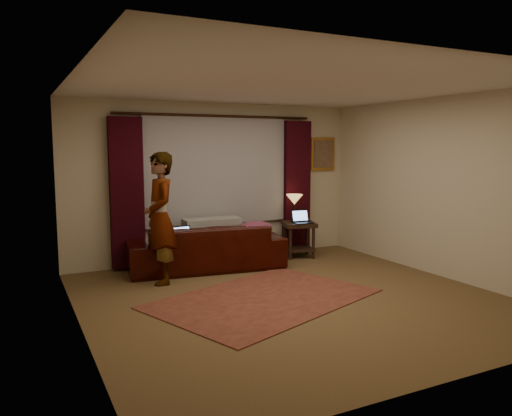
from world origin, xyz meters
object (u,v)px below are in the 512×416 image
at_px(tiffany_lamp, 294,208).
at_px(end_table, 299,239).
at_px(laptop_table, 303,217).
at_px(sofa, 206,238).
at_px(laptop_sofa, 185,235).
at_px(person, 160,218).

bearing_deg(tiffany_lamp, end_table, -88.61).
relative_size(tiffany_lamp, laptop_table, 1.38).
xyz_separation_m(sofa, laptop_table, (1.71, -0.06, 0.23)).
height_order(laptop_sofa, end_table, laptop_sofa).
bearing_deg(laptop_table, tiffany_lamp, 92.37).
relative_size(tiffany_lamp, person, 0.26).
height_order(end_table, person, person).
xyz_separation_m(sofa, person, (-0.84, -0.46, 0.43)).
bearing_deg(laptop_sofa, laptop_table, -5.80).
bearing_deg(sofa, laptop_sofa, 27.08).
relative_size(laptop_sofa, laptop_table, 0.99).
distance_m(laptop_table, person, 2.59).
height_order(tiffany_lamp, laptop_table, tiffany_lamp).
bearing_deg(laptop_table, laptop_sofa, -172.71).
bearing_deg(sofa, laptop_table, -174.55).
bearing_deg(sofa, tiffany_lamp, -164.60).
xyz_separation_m(laptop_sofa, tiffany_lamp, (2.11, 0.38, 0.24)).
distance_m(sofa, person, 1.05).
bearing_deg(laptop_table, end_table, 88.08).
height_order(sofa, tiffany_lamp, tiffany_lamp).
xyz_separation_m(laptop_sofa, person, (-0.46, -0.32, 0.32)).
relative_size(end_table, laptop_table, 1.80).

